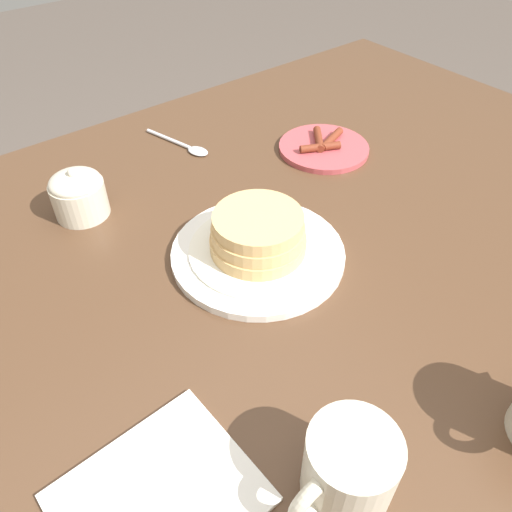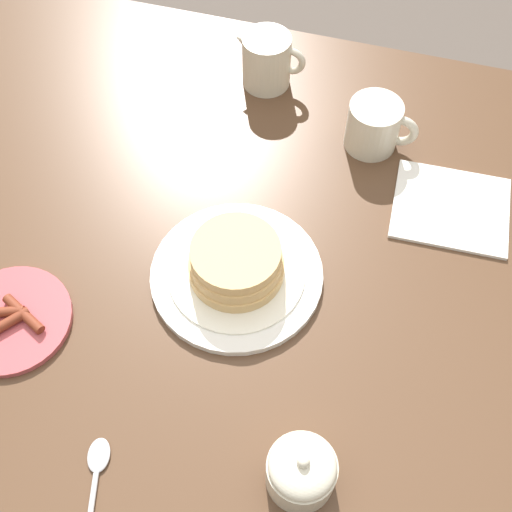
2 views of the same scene
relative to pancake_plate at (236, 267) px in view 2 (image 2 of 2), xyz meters
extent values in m
plane|color=#51473F|center=(0.01, 0.02, -0.75)|extent=(8.00, 8.00, 0.00)
cube|color=#4C3321|center=(0.01, 0.02, -0.04)|extent=(1.57, 1.05, 0.03)
cube|color=#4C3321|center=(-0.71, 0.49, -0.40)|extent=(0.07, 0.07, 0.69)
cylinder|color=white|center=(0.00, 0.00, -0.02)|extent=(0.25, 0.25, 0.01)
cylinder|color=white|center=(0.00, 0.00, -0.01)|extent=(0.20, 0.20, 0.00)
cylinder|color=tan|center=(0.00, 0.00, 0.00)|extent=(0.14, 0.14, 0.02)
cylinder|color=tan|center=(0.00, 0.00, 0.02)|extent=(0.13, 0.13, 0.02)
cylinder|color=tan|center=(0.00, 0.00, 0.04)|extent=(0.12, 0.12, 0.02)
cylinder|color=#B2474C|center=(-0.28, -0.15, -0.02)|extent=(0.17, 0.17, 0.01)
cylinder|color=maroon|center=(-0.26, -0.14, -0.01)|extent=(0.07, 0.05, 0.01)
cylinder|color=maroon|center=(-0.28, -0.17, -0.01)|extent=(0.06, 0.07, 0.01)
cylinder|color=beige|center=(0.14, 0.30, 0.01)|extent=(0.09, 0.09, 0.08)
torus|color=beige|center=(0.18, 0.30, 0.01)|extent=(0.06, 0.01, 0.06)
cylinder|color=#472819|center=(0.14, 0.30, 0.05)|extent=(0.07, 0.07, 0.00)
cylinder|color=beige|center=(-0.06, 0.40, 0.02)|extent=(0.08, 0.08, 0.09)
cone|color=beige|center=(-0.10, 0.40, 0.05)|extent=(0.04, 0.04, 0.04)
torus|color=beige|center=(-0.02, 0.40, 0.03)|extent=(0.05, 0.01, 0.05)
cylinder|color=beige|center=(0.15, -0.25, 0.00)|extent=(0.08, 0.08, 0.06)
ellipsoid|color=beige|center=(0.15, -0.25, 0.03)|extent=(0.08, 0.08, 0.03)
sphere|color=beige|center=(0.15, -0.25, 0.05)|extent=(0.01, 0.01, 0.01)
cube|color=silver|center=(0.28, 0.21, -0.02)|extent=(0.18, 0.16, 0.01)
ellipsoid|color=silver|center=(-0.09, -0.29, -0.02)|extent=(0.04, 0.05, 0.01)
camera|label=1|loc=(0.33, 0.41, 0.46)|focal=35.00mm
camera|label=2|loc=(0.15, -0.44, 0.77)|focal=45.00mm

